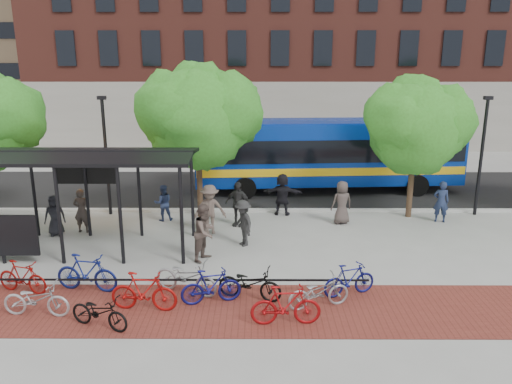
{
  "coord_description": "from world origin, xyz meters",
  "views": [
    {
      "loc": [
        -0.49,
        -17.32,
        6.64
      ],
      "look_at": [
        -0.59,
        1.41,
        1.6
      ],
      "focal_mm": 35.0,
      "sensor_mm": 36.0,
      "label": 1
    }
  ],
  "objects_px": {
    "bus_shelter": "(38,167)",
    "pedestrian_9": "(243,223)",
    "bike_7": "(211,286)",
    "lamp_post_left": "(106,153)",
    "tree_b": "(200,113)",
    "pedestrian_7": "(441,202)",
    "pedestrian_2": "(163,203)",
    "bike_10": "(319,292)",
    "bike_2": "(36,299)",
    "pedestrian_8": "(205,232)",
    "pedestrian_0": "(55,215)",
    "lamp_post_right": "(482,153)",
    "bike_3": "(87,273)",
    "bus": "(328,151)",
    "bike_9": "(286,305)",
    "pedestrian_1": "(82,211)",
    "pedestrian_6": "(342,202)",
    "bike_8": "(250,283)",
    "bike_5": "(144,292)",
    "pedestrian_3": "(210,209)",
    "bike_6": "(186,277)",
    "bike_4": "(99,312)",
    "tree_c": "(418,123)",
    "bike_1": "(22,277)",
    "pedestrian_5": "(282,194)",
    "bike_11": "(349,280)",
    "pedestrian_4": "(238,204)"
  },
  "relations": [
    {
      "from": "bus_shelter",
      "to": "pedestrian_9",
      "type": "xyz_separation_m",
      "value": [
        7.08,
        0.31,
        -2.14
      ]
    },
    {
      "from": "bike_7",
      "to": "pedestrian_9",
      "type": "xyz_separation_m",
      "value": [
        0.76,
        4.48,
        0.34
      ]
    },
    {
      "from": "lamp_post_left",
      "to": "tree_b",
      "type": "bearing_deg",
      "value": -3.5
    },
    {
      "from": "pedestrian_7",
      "to": "pedestrian_2",
      "type": "bearing_deg",
      "value": 10.18
    },
    {
      "from": "lamp_post_left",
      "to": "bike_10",
      "type": "height_order",
      "value": "lamp_post_left"
    },
    {
      "from": "bike_2",
      "to": "pedestrian_8",
      "type": "relative_size",
      "value": 0.92
    },
    {
      "from": "pedestrian_0",
      "to": "pedestrian_2",
      "type": "bearing_deg",
      "value": 13.06
    },
    {
      "from": "lamp_post_right",
      "to": "pedestrian_7",
      "type": "height_order",
      "value": "lamp_post_right"
    },
    {
      "from": "bike_3",
      "to": "pedestrian_9",
      "type": "relative_size",
      "value": 1.11
    },
    {
      "from": "bus",
      "to": "bike_9",
      "type": "xyz_separation_m",
      "value": [
        -2.83,
        -13.59,
        -1.53
      ]
    },
    {
      "from": "pedestrian_1",
      "to": "pedestrian_6",
      "type": "relative_size",
      "value": 0.98
    },
    {
      "from": "bus_shelter",
      "to": "bike_8",
      "type": "relative_size",
      "value": 5.71
    },
    {
      "from": "bike_5",
      "to": "pedestrian_1",
      "type": "relative_size",
      "value": 1.04
    },
    {
      "from": "pedestrian_3",
      "to": "pedestrian_6",
      "type": "xyz_separation_m",
      "value": [
        5.31,
        1.26,
        -0.08
      ]
    },
    {
      "from": "bike_3",
      "to": "bike_8",
      "type": "xyz_separation_m",
      "value": [
        4.78,
        -0.5,
        -0.08
      ]
    },
    {
      "from": "bike_10",
      "to": "pedestrian_1",
      "type": "xyz_separation_m",
      "value": [
        -8.56,
        6.13,
        0.41
      ]
    },
    {
      "from": "bike_6",
      "to": "pedestrian_3",
      "type": "xyz_separation_m",
      "value": [
        0.21,
        5.15,
        0.45
      ]
    },
    {
      "from": "bus_shelter",
      "to": "bike_8",
      "type": "bearing_deg",
      "value": -27.86
    },
    {
      "from": "bike_6",
      "to": "bike_4",
      "type": "bearing_deg",
      "value": 157.82
    },
    {
      "from": "tree_c",
      "to": "bike_6",
      "type": "distance_m",
      "value": 11.92
    },
    {
      "from": "pedestrian_0",
      "to": "bike_9",
      "type": "bearing_deg",
      "value": -50.61
    },
    {
      "from": "bus",
      "to": "bike_4",
      "type": "distance_m",
      "value": 15.78
    },
    {
      "from": "pedestrian_8",
      "to": "tree_c",
      "type": "bearing_deg",
      "value": -34.4
    },
    {
      "from": "bike_2",
      "to": "bike_4",
      "type": "relative_size",
      "value": 1.07
    },
    {
      "from": "tree_b",
      "to": "pedestrian_8",
      "type": "height_order",
      "value": "tree_b"
    },
    {
      "from": "lamp_post_left",
      "to": "pedestrian_1",
      "type": "bearing_deg",
      "value": -99.69
    },
    {
      "from": "pedestrian_0",
      "to": "pedestrian_1",
      "type": "height_order",
      "value": "pedestrian_1"
    },
    {
      "from": "pedestrian_7",
      "to": "pedestrian_9",
      "type": "bearing_deg",
      "value": 29.53
    },
    {
      "from": "bus_shelter",
      "to": "bike_10",
      "type": "relative_size",
      "value": 5.95
    },
    {
      "from": "bus_shelter",
      "to": "bike_3",
      "type": "height_order",
      "value": "bus_shelter"
    },
    {
      "from": "lamp_post_right",
      "to": "bike_5",
      "type": "relative_size",
      "value": 2.78
    },
    {
      "from": "bus_shelter",
      "to": "bike_9",
      "type": "bearing_deg",
      "value": -32.52
    },
    {
      "from": "bus_shelter",
      "to": "bike_1",
      "type": "distance_m",
      "value": 4.41
    },
    {
      "from": "bike_6",
      "to": "bike_3",
      "type": "bearing_deg",
      "value": 109.81
    },
    {
      "from": "lamp_post_right",
      "to": "bike_7",
      "type": "xyz_separation_m",
      "value": [
        -10.81,
        -8.25,
        -2.24
      ]
    },
    {
      "from": "bike_3",
      "to": "pedestrian_8",
      "type": "relative_size",
      "value": 0.97
    },
    {
      "from": "bike_7",
      "to": "pedestrian_5",
      "type": "xyz_separation_m",
      "value": [
        2.35,
        8.19,
        0.41
      ]
    },
    {
      "from": "tree_c",
      "to": "bike_7",
      "type": "relative_size",
      "value": 3.48
    },
    {
      "from": "lamp_post_left",
      "to": "bus",
      "type": "relative_size",
      "value": 0.38
    },
    {
      "from": "lamp_post_right",
      "to": "bike_6",
      "type": "distance_m",
      "value": 14.05
    },
    {
      "from": "bike_8",
      "to": "pedestrian_7",
      "type": "distance_m",
      "value": 10.51
    },
    {
      "from": "bike_1",
      "to": "bike_2",
      "type": "xyz_separation_m",
      "value": [
        0.99,
        -1.35,
        -0.02
      ]
    },
    {
      "from": "tree_b",
      "to": "bike_11",
      "type": "bearing_deg",
      "value": -56.15
    },
    {
      "from": "bike_2",
      "to": "bus_shelter",
      "type": "bearing_deg",
      "value": 24.29
    },
    {
      "from": "bike_3",
      "to": "pedestrian_1",
      "type": "relative_size",
      "value": 1.08
    },
    {
      "from": "bike_11",
      "to": "bike_9",
      "type": "bearing_deg",
      "value": 110.44
    },
    {
      "from": "tree_b",
      "to": "lamp_post_right",
      "type": "relative_size",
      "value": 1.26
    },
    {
      "from": "bike_7",
      "to": "bike_11",
      "type": "height_order",
      "value": "bike_7"
    },
    {
      "from": "lamp_post_left",
      "to": "bike_2",
      "type": "distance_m",
      "value": 9.27
    },
    {
      "from": "pedestrian_3",
      "to": "pedestrian_4",
      "type": "height_order",
      "value": "pedestrian_3"
    }
  ]
}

